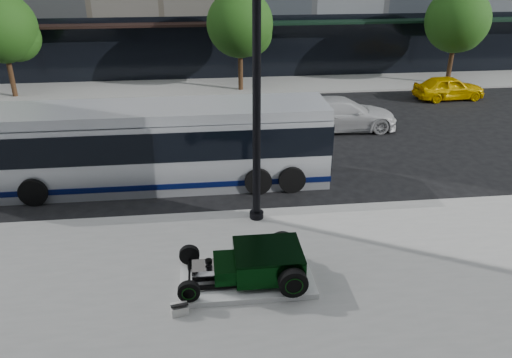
{
  "coord_description": "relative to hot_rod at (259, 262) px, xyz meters",
  "views": [
    {
      "loc": [
        -1.39,
        -16.33,
        8.0
      ],
      "look_at": [
        0.23,
        -1.98,
        1.2
      ],
      "focal_mm": 35.0,
      "sensor_mm": 36.0,
      "label": 1
    }
  ],
  "objects": [
    {
      "name": "transit_bus",
      "position": [
        -2.81,
        6.53,
        0.79
      ],
      "size": [
        12.12,
        2.88,
        2.92
      ],
      "color": "#B7BBC1",
      "rests_on": "ground"
    },
    {
      "name": "sidewalk_far",
      "position": [
        0.12,
        19.86,
        -0.64
      ],
      "size": [
        70.0,
        4.0,
        0.12
      ],
      "primitive_type": "cube",
      "color": "gray",
      "rests_on": "ground"
    },
    {
      "name": "yellow_taxi",
      "position": [
        12.71,
        15.86,
        -0.03
      ],
      "size": [
        4.0,
        1.8,
        1.33
      ],
      "primitive_type": "imported",
      "rotation": [
        0.0,
        0.0,
        1.63
      ],
      "color": "#E4B200",
      "rests_on": "ground"
    },
    {
      "name": "display_plinth",
      "position": [
        -0.33,
        -0.0,
        -0.5
      ],
      "size": [
        3.4,
        1.8,
        0.15
      ],
      "primitive_type": "cube",
      "color": "silver",
      "rests_on": "sidewalk_near"
    },
    {
      "name": "white_sedan",
      "position": [
        5.27,
        11.53,
        0.06
      ],
      "size": [
        5.27,
        2.19,
        1.52
      ],
      "primitive_type": "imported",
      "rotation": [
        0.0,
        0.0,
        1.56
      ],
      "color": "silver",
      "rests_on": "ground"
    },
    {
      "name": "hot_rod",
      "position": [
        0.0,
        0.0,
        0.0
      ],
      "size": [
        3.22,
        2.0,
        0.81
      ],
      "color": "black",
      "rests_on": "display_plinth"
    },
    {
      "name": "ground",
      "position": [
        0.12,
        5.86,
        -0.7
      ],
      "size": [
        120.0,
        120.0,
        0.0
      ],
      "primitive_type": "plane",
      "color": "black",
      "rests_on": "ground"
    },
    {
      "name": "info_plaque",
      "position": [
        -2.01,
        -1.01,
        -0.45
      ],
      "size": [
        0.45,
        0.36,
        0.31
      ],
      "color": "silver",
      "rests_on": "sidewalk_near"
    },
    {
      "name": "street_trees",
      "position": [
        1.27,
        18.93,
        3.07
      ],
      "size": [
        29.8,
        3.8,
        5.7
      ],
      "color": "black",
      "rests_on": "sidewalk_far"
    },
    {
      "name": "lamppost",
      "position": [
        0.3,
        3.3,
        3.17
      ],
      "size": [
        0.45,
        0.45,
        8.11
      ],
      "color": "black",
      "rests_on": "sidewalk_near"
    }
  ]
}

